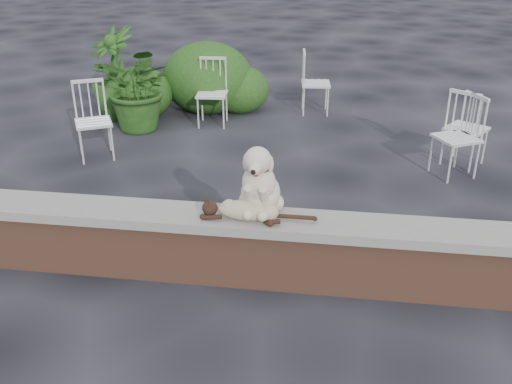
# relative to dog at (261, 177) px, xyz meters

# --- Properties ---
(ground) EXTENTS (60.00, 60.00, 0.00)m
(ground) POSITION_rel_dog_xyz_m (0.28, -0.10, -0.88)
(ground) COLOR black
(ground) RESTS_ON ground
(brick_wall) EXTENTS (6.00, 0.30, 0.50)m
(brick_wall) POSITION_rel_dog_xyz_m (0.28, -0.10, -0.63)
(brick_wall) COLOR brown
(brick_wall) RESTS_ON ground
(capstone) EXTENTS (6.20, 0.40, 0.08)m
(capstone) POSITION_rel_dog_xyz_m (0.28, -0.10, -0.34)
(capstone) COLOR slate
(capstone) RESTS_ON brick_wall
(dog) EXTENTS (0.42, 0.54, 0.60)m
(dog) POSITION_rel_dog_xyz_m (0.00, 0.00, 0.00)
(dog) COLOR beige
(dog) RESTS_ON capstone
(cat) EXTENTS (1.07, 0.31, 0.18)m
(cat) POSITION_rel_dog_xyz_m (-0.08, -0.15, -0.21)
(cat) COLOR tan
(cat) RESTS_ON capstone
(chair_d) EXTENTS (0.75, 0.75, 0.94)m
(chair_d) POSITION_rel_dog_xyz_m (1.93, 2.31, -0.41)
(chair_d) COLOR white
(chair_d) RESTS_ON ground
(chair_c) EXTENTS (0.78, 0.78, 0.94)m
(chair_c) POSITION_rel_dog_xyz_m (2.10, 2.67, -0.41)
(chair_c) COLOR white
(chair_c) RESTS_ON ground
(chair_a) EXTENTS (0.76, 0.76, 0.94)m
(chair_a) POSITION_rel_dog_xyz_m (-2.36, 2.26, -0.41)
(chair_a) COLOR white
(chair_a) RESTS_ON ground
(chair_e) EXTENTS (0.61, 0.61, 0.94)m
(chair_e) POSITION_rel_dog_xyz_m (0.24, 4.47, -0.41)
(chair_e) COLOR white
(chair_e) RESTS_ON ground
(chair_b) EXTENTS (0.60, 0.60, 0.94)m
(chair_b) POSITION_rel_dog_xyz_m (-1.19, 3.69, -0.41)
(chair_b) COLOR white
(chair_b) RESTS_ON ground
(potted_plant_a) EXTENTS (1.30, 1.19, 1.22)m
(potted_plant_a) POSITION_rel_dog_xyz_m (-2.12, 3.34, -0.27)
(potted_plant_a) COLOR #164212
(potted_plant_a) RESTS_ON ground
(potted_plant_b) EXTENTS (1.04, 1.04, 1.32)m
(potted_plant_b) POSITION_rel_dog_xyz_m (-2.66, 3.86, -0.22)
(potted_plant_b) COLOR #164212
(potted_plant_b) RESTS_ON ground
(shrubbery) EXTENTS (2.38, 1.59, 1.10)m
(shrubbery) POSITION_rel_dog_xyz_m (-1.53, 4.29, -0.45)
(shrubbery) COLOR #164212
(shrubbery) RESTS_ON ground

